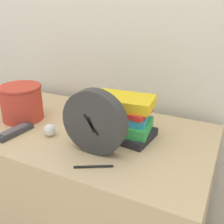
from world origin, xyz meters
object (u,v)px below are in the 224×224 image
at_px(basket, 21,101).
at_px(pen, 93,166).
at_px(desk_clock, 94,122).
at_px(book_stack, 124,118).
at_px(crumpled_paper_ball, 50,130).
at_px(tv_remote, 15,131).

height_order(basket, pen, basket).
distance_m(desk_clock, book_stack, 0.17).
bearing_deg(crumpled_paper_ball, tv_remote, -159.03).
bearing_deg(pen, basket, 158.41).
xyz_separation_m(desk_clock, book_stack, (0.04, 0.16, -0.04)).
distance_m(desk_clock, crumpled_paper_ball, 0.24).
xyz_separation_m(tv_remote, pen, (0.40, -0.06, -0.01)).
bearing_deg(crumpled_paper_ball, desk_clock, -6.70).
distance_m(book_stack, pen, 0.25).
bearing_deg(pen, tv_remote, 171.61).
height_order(basket, tv_remote, basket).
relative_size(book_stack, tv_remote, 1.54).
xyz_separation_m(basket, pen, (0.48, -0.19, -0.08)).
bearing_deg(tv_remote, basket, 120.52).
bearing_deg(tv_remote, pen, -8.39).
bearing_deg(crumpled_paper_ball, basket, 160.06).
xyz_separation_m(book_stack, tv_remote, (-0.40, -0.18, -0.07)).
xyz_separation_m(book_stack, crumpled_paper_ball, (-0.26, -0.13, -0.05)).
xyz_separation_m(tv_remote, crumpled_paper_ball, (0.14, 0.05, 0.01)).
height_order(tv_remote, crumpled_paper_ball, crumpled_paper_ball).
height_order(book_stack, pen, book_stack).
bearing_deg(tv_remote, book_stack, 24.55).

